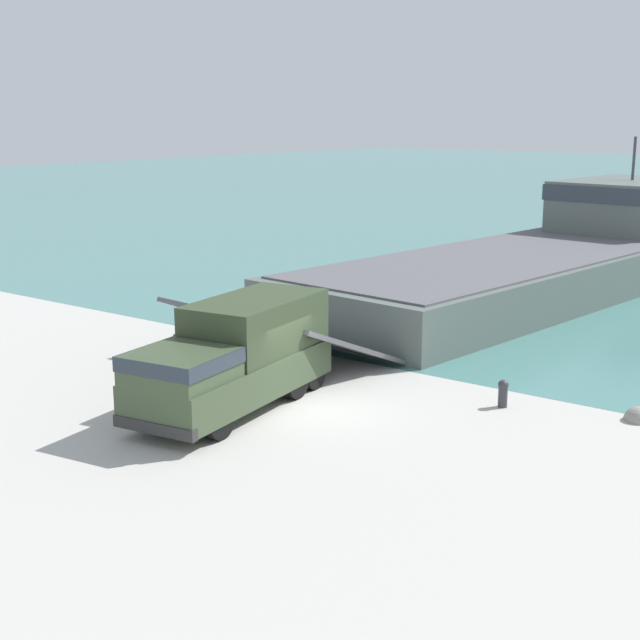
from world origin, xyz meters
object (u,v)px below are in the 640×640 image
at_px(landing_craft, 560,251).
at_px(mooring_bollard, 503,392).
at_px(soldier_on_ramp, 181,349).
at_px(moored_boat_a, 582,202).
at_px(military_truck, 235,356).

bearing_deg(landing_craft, mooring_bollard, -65.68).
distance_m(soldier_on_ramp, moored_boat_a, 62.92).
distance_m(military_truck, mooring_bollard, 7.96).
relative_size(moored_boat_a, mooring_bollard, 10.39).
xyz_separation_m(military_truck, moored_boat_a, (-13.59, 63.40, -1.07)).
bearing_deg(military_truck, mooring_bollard, 119.09).
bearing_deg(moored_boat_a, mooring_bollard, 104.51).
distance_m(military_truck, moored_boat_a, 64.85).
xyz_separation_m(military_truck, soldier_on_ramp, (-3.59, 1.29, -0.61)).
distance_m(landing_craft, mooring_bollard, 20.81).
relative_size(landing_craft, mooring_bollard, 42.25).
bearing_deg(moored_boat_a, military_truck, 97.88).
bearing_deg(mooring_bollard, moored_boat_a, 108.73).
bearing_deg(mooring_bollard, soldier_on_ramp, -160.72).
distance_m(landing_craft, military_truck, 24.53).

